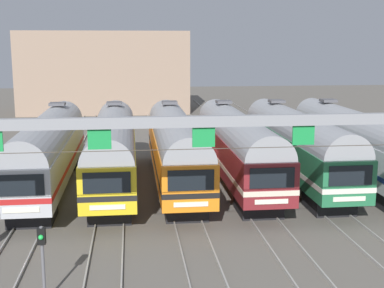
{
  "coord_description": "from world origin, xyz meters",
  "views": [
    {
      "loc": [
        -4.83,
        -33.87,
        9.28
      ],
      "look_at": [
        -0.56,
        3.27,
        2.13
      ],
      "focal_mm": 49.6,
      "sensor_mm": 36.0,
      "label": 1
    }
  ],
  "objects": [
    {
      "name": "track_bed",
      "position": [
        -0.0,
        17.0,
        0.07
      ],
      "size": [
        21.79,
        70.0,
        0.15
      ],
      "color": "gray",
      "rests_on": "ground"
    },
    {
      "name": "ground_plane",
      "position": [
        0.0,
        0.0,
        0.0
      ],
      "size": [
        160.0,
        160.0,
        0.0
      ],
      "primitive_type": "plane",
      "color": "#5B564F"
    },
    {
      "name": "catenary_gantry",
      "position": [
        0.0,
        -13.5,
        5.35
      ],
      "size": [
        25.53,
        0.44,
        6.97
      ],
      "color": "gray",
      "rests_on": "ground"
    },
    {
      "name": "commuter_train_maroon",
      "position": [
        2.03,
        -0.0,
        2.69
      ],
      "size": [
        2.88,
        18.06,
        5.05
      ],
      "color": "maroon",
      "rests_on": "ground"
    },
    {
      "name": "commuter_train_green",
      "position": [
        6.09,
        -0.0,
        2.69
      ],
      "size": [
        2.88,
        18.06,
        5.05
      ],
      "color": "#236B42",
      "rests_on": "ground"
    },
    {
      "name": "commuter_train_silver",
      "position": [
        10.14,
        -0.0,
        2.69
      ],
      "size": [
        2.88,
        18.06,
        5.05
      ],
      "color": "silver",
      "rests_on": "ground"
    },
    {
      "name": "maintenance_building",
      "position": [
        -8.34,
        39.87,
        5.4
      ],
      "size": [
        22.35,
        10.0,
        10.81
      ],
      "primitive_type": "cube",
      "color": "gray",
      "rests_on": "ground"
    },
    {
      "name": "commuter_train_yellow",
      "position": [
        -6.09,
        -0.0,
        2.69
      ],
      "size": [
        2.88,
        18.06,
        5.05
      ],
      "color": "gold",
      "rests_on": "ground"
    },
    {
      "name": "commuter_train_orange",
      "position": [
        -2.03,
        -0.0,
        2.69
      ],
      "size": [
        2.88,
        18.06,
        5.05
      ],
      "color": "orange",
      "rests_on": "ground"
    },
    {
      "name": "yard_signal_mast",
      "position": [
        -8.11,
        -15.49,
        2.01
      ],
      "size": [
        0.28,
        0.35,
        2.87
      ],
      "color": "#59595E",
      "rests_on": "ground"
    },
    {
      "name": "commuter_train_stainless",
      "position": [
        -10.14,
        -0.0,
        2.69
      ],
      "size": [
        2.88,
        18.06,
        5.05
      ],
      "color": "#B2B5BA",
      "rests_on": "ground"
    }
  ]
}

